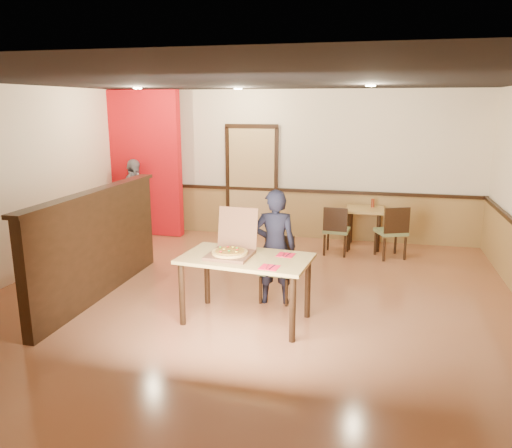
{
  "coord_description": "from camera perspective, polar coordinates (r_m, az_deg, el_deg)",
  "views": [
    {
      "loc": [
        1.52,
        -5.9,
        2.53
      ],
      "look_at": [
        0.11,
        0.0,
        1.07
      ],
      "focal_mm": 35.0,
      "sensor_mm": 36.0,
      "label": 1
    }
  ],
  "objects": [
    {
      "name": "spot_b",
      "position": [
        8.71,
        -2.07,
        15.2
      ],
      "size": [
        0.14,
        0.14,
        0.02
      ],
      "primitive_type": "cylinder",
      "color": "beige",
      "rests_on": "ceiling"
    },
    {
      "name": "napkin_near",
      "position": [
        5.44,
        1.54,
        -4.97
      ],
      "size": [
        0.22,
        0.22,
        0.01
      ],
      "rotation": [
        0.0,
        0.0,
        -0.1
      ],
      "color": "red",
      "rests_on": "main_table"
    },
    {
      "name": "floor",
      "position": [
        6.59,
        -0.95,
        -9.0
      ],
      "size": [
        7.0,
        7.0,
        0.0
      ],
      "primitive_type": "plane",
      "color": "#A76541",
      "rests_on": "ground"
    },
    {
      "name": "wainscot_back",
      "position": [
        9.71,
        4.13,
        1.16
      ],
      "size": [
        7.0,
        0.04,
        0.9
      ],
      "primitive_type": "cube",
      "color": "olive",
      "rests_on": "floor"
    },
    {
      "name": "wall_back",
      "position": [
        9.58,
        4.26,
        6.75
      ],
      "size": [
        7.0,
        0.0,
        7.0
      ],
      "primitive_type": "plane",
      "rotation": [
        1.57,
        0.0,
        0.0
      ],
      "color": "beige",
      "rests_on": "floor"
    },
    {
      "name": "pizza_box",
      "position": [
        5.86,
        -2.84,
        -2.97
      ],
      "size": [
        0.53,
        0.61,
        0.52
      ],
      "rotation": [
        0.0,
        0.0,
        -0.06
      ],
      "color": "brown",
      "rests_on": "main_table"
    },
    {
      "name": "diner_chair",
      "position": [
        6.59,
        2.47,
        -4.76
      ],
      "size": [
        0.43,
        0.43,
        0.84
      ],
      "rotation": [
        0.0,
        0.0,
        -0.02
      ],
      "color": "#626F41",
      "rests_on": "floor"
    },
    {
      "name": "side_table",
      "position": [
        9.16,
        12.3,
        0.7
      ],
      "size": [
        0.67,
        0.67,
        0.71
      ],
      "rotation": [
        0.0,
        0.0,
        -0.01
      ],
      "color": "tan",
      "rests_on": "floor"
    },
    {
      "name": "ceiling",
      "position": [
        6.09,
        -1.06,
        16.1
      ],
      "size": [
        7.0,
        7.0,
        0.0
      ],
      "primitive_type": "plane",
      "rotation": [
        3.14,
        0.0,
        0.0
      ],
      "color": "black",
      "rests_on": "wall_back"
    },
    {
      "name": "main_table",
      "position": [
        5.84,
        -1.18,
        -4.81
      ],
      "size": [
        1.57,
        1.0,
        0.8
      ],
      "rotation": [
        0.0,
        0.0,
        -0.1
      ],
      "color": "tan",
      "rests_on": "floor"
    },
    {
      "name": "spot_c",
      "position": [
        7.4,
        12.97,
        15.17
      ],
      "size": [
        0.14,
        0.14,
        0.02
      ],
      "primitive_type": "cylinder",
      "color": "beige",
      "rests_on": "ceiling"
    },
    {
      "name": "pizza",
      "position": [
        5.81,
        -3.02,
        -3.26
      ],
      "size": [
        0.53,
        0.53,
        0.03
      ],
      "primitive_type": "cylinder",
      "rotation": [
        0.0,
        0.0,
        0.31
      ],
      "color": "#EEBB56",
      "rests_on": "pizza_box"
    },
    {
      "name": "booth_partition",
      "position": [
        6.93,
        -17.64,
        -2.09
      ],
      "size": [
        0.2,
        3.1,
        1.44
      ],
      "color": "black",
      "rests_on": "floor"
    },
    {
      "name": "side_chair_left",
      "position": [
        8.6,
        9.14,
        -0.51
      ],
      "size": [
        0.45,
        0.45,
        0.85
      ],
      "rotation": [
        0.0,
        0.0,
        3.06
      ],
      "color": "#626F41",
      "rests_on": "floor"
    },
    {
      "name": "passerby",
      "position": [
        9.87,
        -13.72,
        2.84
      ],
      "size": [
        0.4,
        0.9,
        1.52
      ],
      "primitive_type": "imported",
      "rotation": [
        0.0,
        0.0,
        1.54
      ],
      "color": "gray",
      "rests_on": "floor"
    },
    {
      "name": "spot_a",
      "position": [
        8.6,
        -13.4,
        14.87
      ],
      "size": [
        0.14,
        0.14,
        0.02
      ],
      "primitive_type": "cylinder",
      "color": "beige",
      "rests_on": "ceiling"
    },
    {
      "name": "red_accent_panel",
      "position": [
        10.0,
        -12.98,
        6.73
      ],
      "size": [
        1.6,
        0.2,
        2.78
      ],
      "primitive_type": "cube",
      "color": "red",
      "rests_on": "floor"
    },
    {
      "name": "chair_rail_back",
      "position": [
        9.6,
        4.16,
        3.87
      ],
      "size": [
        7.0,
        0.06,
        0.06
      ],
      "primitive_type": "cube",
      "color": "black",
      "rests_on": "wall_back"
    },
    {
      "name": "back_door",
      "position": [
        9.75,
        -0.47,
        4.83
      ],
      "size": [
        0.9,
        0.06,
        2.1
      ],
      "primitive_type": "cube",
      "color": "tan",
      "rests_on": "wall_back"
    },
    {
      "name": "wall_left",
      "position": [
        7.83,
        -26.72,
        3.81
      ],
      "size": [
        0.0,
        7.0,
        7.0
      ],
      "primitive_type": "plane",
      "rotation": [
        1.57,
        0.0,
        1.57
      ],
      "color": "beige",
      "rests_on": "floor"
    },
    {
      "name": "side_chair_right",
      "position": [
        8.59,
        15.35,
        -0.67
      ],
      "size": [
        0.58,
        0.58,
        0.9
      ],
      "rotation": [
        0.0,
        0.0,
        3.54
      ],
      "color": "#626F41",
      "rests_on": "floor"
    },
    {
      "name": "diner",
      "position": [
        6.38,
        2.17,
        -2.65
      ],
      "size": [
        0.6,
        0.44,
        1.5
      ],
      "primitive_type": "imported",
      "rotation": [
        0.0,
        0.0,
        3.3
      ],
      "color": "black",
      "rests_on": "floor"
    },
    {
      "name": "condiment",
      "position": [
        9.26,
        13.2,
        2.35
      ],
      "size": [
        0.06,
        0.06,
        0.15
      ],
      "primitive_type": "cylinder",
      "color": "maroon",
      "rests_on": "side_table"
    },
    {
      "name": "napkin_far",
      "position": [
        5.88,
        3.41,
        -3.55
      ],
      "size": [
        0.22,
        0.22,
        0.01
      ],
      "rotation": [
        0.0,
        0.0,
        -0.11
      ],
      "color": "red",
      "rests_on": "main_table"
    }
  ]
}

